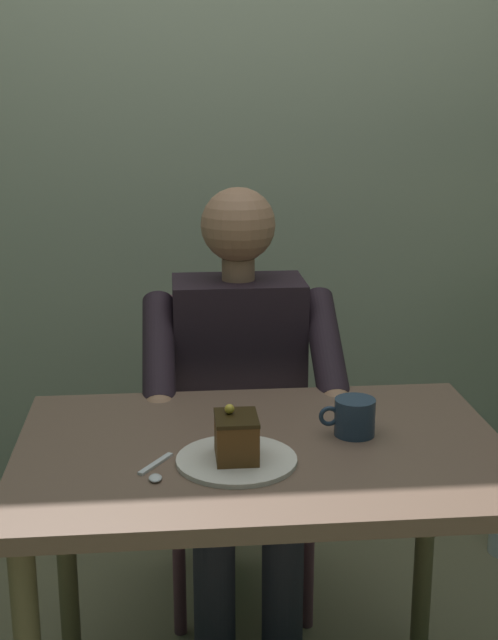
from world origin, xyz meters
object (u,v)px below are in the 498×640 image
chair (236,435)px  cake_slice (236,437)px  dining_table (262,487)px  coffee_cup (354,416)px  dessert_spoon (156,471)px  seated_person (241,407)px

chair → cake_slice: size_ratio=8.04×
dining_table → coffee_cup: coffee_cup is taller
dining_table → dessert_spoon: dessert_spoon is taller
dining_table → cake_slice: 0.18m
chair → coffee_cup: chair is taller
cake_slice → chair: bearing=-94.5°
seated_person → dessert_spoon: (0.22, 0.65, 0.12)m
dining_table → seated_person: size_ratio=0.85×
dining_table → seated_person: bearing=-90.0°
seated_person → dessert_spoon: seated_person is taller
dining_table → dessert_spoon: size_ratio=7.64×
cake_slice → coffee_cup: 0.29m
seated_person → coffee_cup: 0.55m
dining_table → coffee_cup: (-0.21, -0.04, 0.14)m
chair → coffee_cup: (-0.21, 0.66, 0.31)m
coffee_cup → dessert_spoon: coffee_cup is taller
dining_table → chair: (0.00, -0.70, -0.17)m
seated_person → coffee_cup: size_ratio=9.91×
cake_slice → dessert_spoon: cake_slice is taller
dining_table → cake_slice: size_ratio=9.48×
seated_person → chair: bearing=-90.0°
cake_slice → coffee_cup: size_ratio=0.89×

